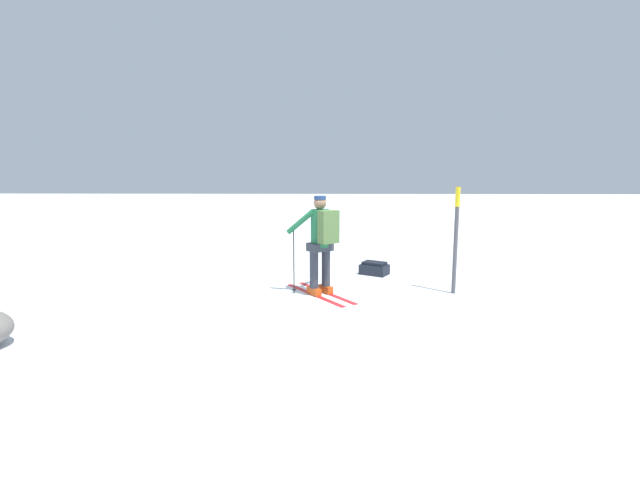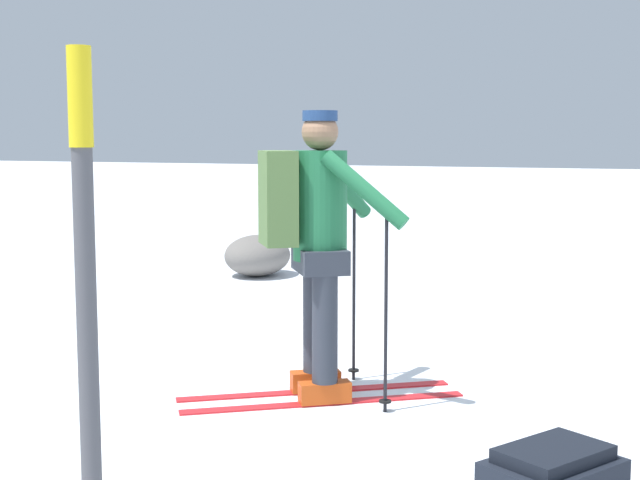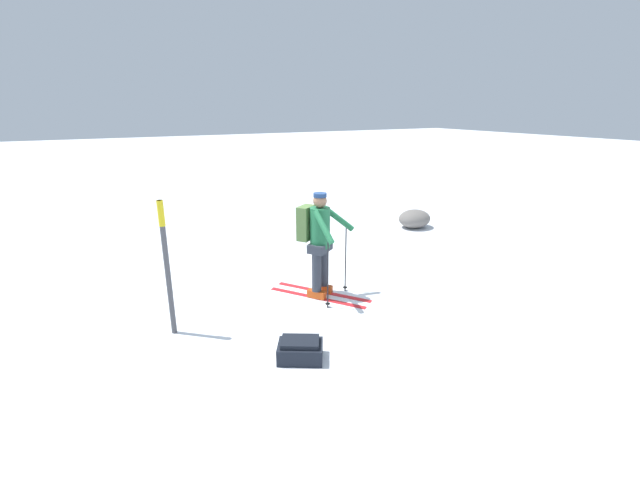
% 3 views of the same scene
% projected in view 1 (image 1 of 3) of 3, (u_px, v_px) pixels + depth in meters
% --- Properties ---
extents(ground_plane, '(80.00, 80.00, 0.00)m').
position_uv_depth(ground_plane, '(322.00, 298.00, 7.19)').
color(ground_plane, white).
extents(skier, '(1.26, 1.57, 1.70)m').
position_uv_depth(skier, '(321.00, 239.00, 7.25)').
color(skier, red).
rests_on(skier, ground_plane).
extents(dropped_backpack, '(0.66, 0.60, 0.27)m').
position_uv_depth(dropped_backpack, '(374.00, 268.00, 8.87)').
color(dropped_backpack, black).
rests_on(dropped_backpack, ground_plane).
extents(trail_marker, '(0.08, 0.08, 1.85)m').
position_uv_depth(trail_marker, '(456.00, 233.00, 7.32)').
color(trail_marker, '#4C4C51').
rests_on(trail_marker, ground_plane).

